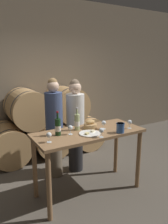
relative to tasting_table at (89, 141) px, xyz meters
name	(u,v)px	position (x,y,z in m)	size (l,w,h in m)	color
ground_plane	(88,191)	(0.00, 0.00, -0.80)	(10.00, 10.00, 0.00)	#564F44
stone_wall_back	(37,75)	(0.00, 2.13, 0.80)	(10.00, 0.12, 3.20)	#7F705B
barrel_stack	(48,125)	(0.00, 1.60, -0.18)	(2.37, 0.83, 1.39)	tan
tasting_table	(89,141)	(0.00, 0.00, 0.00)	(1.55, 0.66, 0.95)	olive
person_left	(54,127)	(-0.23, 0.70, 0.06)	(0.28, 0.28, 1.65)	#756651
person_right	(75,125)	(0.16, 0.70, 0.03)	(0.31, 0.31, 1.61)	#232326
wine_bottle_red	(58,127)	(-0.44, 0.07, 0.26)	(0.08, 0.08, 0.33)	#193819
wine_bottle_white	(77,122)	(-0.11, 0.14, 0.26)	(0.08, 0.08, 0.33)	#ADBC7F
blue_crock	(120,127)	(0.34, -0.27, 0.22)	(0.12, 0.12, 0.14)	#335693
bread_basket	(90,125)	(0.10, 0.11, 0.19)	(0.19, 0.19, 0.13)	tan
cheese_plate	(90,133)	(-0.05, -0.10, 0.15)	(0.29, 0.29, 0.04)	white
wine_glass_far_left	(49,135)	(-0.63, -0.11, 0.24)	(0.07, 0.07, 0.13)	white
wine_glass_left	(70,128)	(-0.28, 0.01, 0.24)	(0.07, 0.07, 0.13)	white
wine_glass_center	(101,131)	(0.01, -0.29, 0.24)	(0.07, 0.07, 0.13)	white
wine_glass_right	(104,123)	(0.24, -0.02, 0.24)	(0.07, 0.07, 0.13)	white
wine_glass_far_right	(130,122)	(0.58, -0.18, 0.24)	(0.07, 0.07, 0.13)	white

